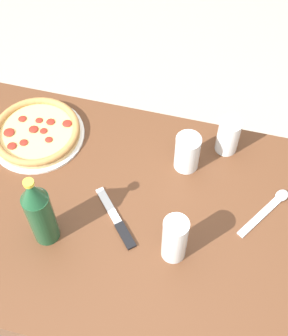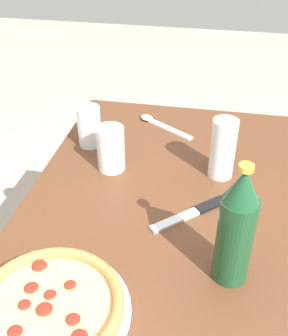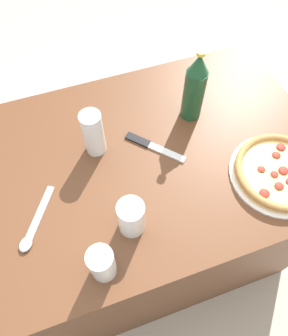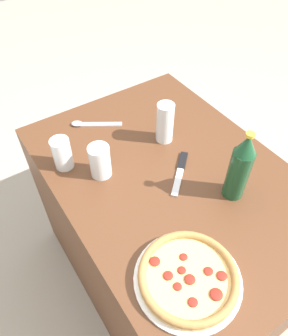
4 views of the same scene
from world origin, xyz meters
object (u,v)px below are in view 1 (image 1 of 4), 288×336
object	(u,v)px
pizza_salami	(37,132)
glass_orange_juice	(228,137)
glass_red_wine	(187,153)
glass_mango_juice	(174,241)
spoon	(271,206)
beer_bottle	(39,212)
knife	(117,220)

from	to	relation	value
pizza_salami	glass_orange_juice	bearing A→B (deg)	-170.19
glass_red_wine	glass_mango_juice	distance (m)	0.28
pizza_salami	glass_red_wine	world-z (taller)	glass_red_wine
glass_red_wine	glass_orange_juice	world-z (taller)	glass_red_wine
glass_mango_juice	spoon	size ratio (longest dim) A/B	0.86
pizza_salami	beer_bottle	world-z (taller)	beer_bottle
spoon	beer_bottle	bearing A→B (deg)	22.40
pizza_salami	beer_bottle	size ratio (longest dim) A/B	1.12
glass_orange_juice	spoon	world-z (taller)	glass_orange_juice
glass_mango_juice	spoon	world-z (taller)	glass_mango_juice
glass_red_wine	knife	bearing A→B (deg)	57.99
beer_bottle	spoon	bearing A→B (deg)	-157.60
glass_mango_juice	knife	bearing A→B (deg)	-17.42
pizza_salami	glass_mango_juice	xyz separation A→B (m)	(-0.48, 0.27, 0.05)
glass_orange_juice	knife	xyz separation A→B (m)	(0.25, 0.32, -0.05)
glass_mango_juice	spoon	bearing A→B (deg)	-139.05
glass_orange_juice	knife	size ratio (longest dim) A/B	0.70
beer_bottle	knife	world-z (taller)	beer_bottle
glass_mango_juice	pizza_salami	bearing A→B (deg)	-29.45
glass_mango_juice	knife	size ratio (longest dim) A/B	0.94
glass_mango_juice	beer_bottle	distance (m)	0.34
knife	glass_mango_juice	bearing A→B (deg)	162.58
glass_mango_juice	beer_bottle	size ratio (longest dim) A/B	0.61
pizza_salami	glass_mango_juice	world-z (taller)	glass_mango_juice
glass_orange_juice	beer_bottle	world-z (taller)	beer_bottle
glass_red_wine	spoon	size ratio (longest dim) A/B	0.66
pizza_salami	glass_orange_juice	size ratio (longest dim) A/B	2.44
beer_bottle	glass_mango_juice	bearing A→B (deg)	-174.55
glass_mango_juice	glass_orange_juice	world-z (taller)	glass_mango_juice
glass_red_wine	beer_bottle	distance (m)	0.44
knife	beer_bottle	bearing A→B (deg)	26.86
glass_mango_juice	spoon	xyz separation A→B (m)	(-0.23, -0.20, -0.06)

